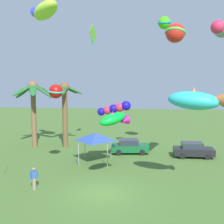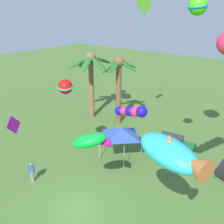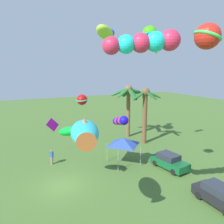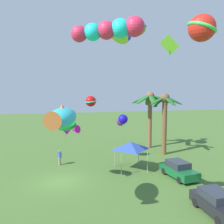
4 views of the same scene
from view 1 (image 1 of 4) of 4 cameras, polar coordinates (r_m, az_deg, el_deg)
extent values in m
plane|color=#476B2D|center=(19.08, -1.98, -16.80)|extent=(120.00, 120.00, 0.00)
cylinder|color=brown|center=(31.60, -9.93, -1.11)|extent=(0.61, 0.61, 6.97)
ellipsoid|color=#1E5623|center=(31.25, -8.19, 4.64)|extent=(2.21, 0.98, 1.20)
ellipsoid|color=#1E5623|center=(32.08, -8.75, 4.70)|extent=(1.57, 2.18, 1.18)
ellipsoid|color=#1E5623|center=(32.01, -11.15, 4.28)|extent=(2.01, 1.50, 1.56)
ellipsoid|color=#1E5623|center=(31.17, -11.59, 4.17)|extent=(1.96, 1.51, 1.61)
ellipsoid|color=#1E5623|center=(30.35, -10.24, 4.59)|extent=(1.01, 2.22, 1.17)
sphere|color=brown|center=(31.35, -10.05, 5.21)|extent=(1.16, 1.16, 1.16)
cylinder|color=brown|center=(32.35, -16.24, -0.95)|extent=(0.57, 0.57, 7.14)
ellipsoid|color=#236028|center=(31.61, -14.42, 4.34)|extent=(2.65, 0.95, 1.78)
ellipsoid|color=#236028|center=(33.10, -14.87, 4.72)|extent=(1.67, 2.86, 1.43)
ellipsoid|color=#236028|center=(33.43, -16.57, 4.68)|extent=(1.96, 2.82, 1.43)
ellipsoid|color=#236028|center=(32.80, -18.12, 4.18)|extent=(2.65, 1.25, 1.89)
ellipsoid|color=#236028|center=(31.43, -18.36, 4.43)|extent=(2.16, 2.71, 1.55)
ellipsoid|color=#236028|center=(30.83, -16.41, 4.52)|extent=(1.81, 2.83, 1.49)
sphere|color=brown|center=(32.12, -16.44, 5.38)|extent=(1.08, 1.08, 1.08)
cube|color=#145B2D|center=(28.81, 3.79, -7.58)|extent=(4.09, 2.21, 0.70)
cube|color=#282D38|center=(28.66, 3.50, -6.36)|extent=(2.21, 1.76, 0.56)
cylinder|color=black|center=(29.76, 6.00, -7.75)|extent=(0.62, 0.26, 0.60)
cylinder|color=black|center=(28.26, 6.39, -8.51)|extent=(0.62, 0.26, 0.60)
cylinder|color=black|center=(29.57, 1.30, -7.81)|extent=(0.62, 0.26, 0.60)
cylinder|color=black|center=(28.05, 1.43, -8.58)|extent=(0.62, 0.26, 0.60)
cube|color=black|center=(28.51, 16.88, -7.98)|extent=(3.92, 1.74, 0.70)
cube|color=#282D38|center=(28.34, 16.62, -6.75)|extent=(2.04, 1.51, 0.56)
cylinder|color=black|center=(29.57, 18.91, -8.14)|extent=(0.60, 0.19, 0.60)
cylinder|color=black|center=(28.10, 19.61, -8.92)|extent=(0.60, 0.19, 0.60)
cylinder|color=black|center=(29.14, 14.22, -8.21)|extent=(0.60, 0.19, 0.60)
cylinder|color=black|center=(27.64, 14.67, -9.01)|extent=(0.60, 0.19, 0.60)
cylinder|color=gray|center=(20.23, -16.17, -14.41)|extent=(0.26, 0.26, 0.84)
cube|color=#2D519E|center=(20.00, -16.23, -12.55)|extent=(0.44, 0.41, 0.54)
sphere|color=#A37556|center=(19.88, -16.26, -11.53)|extent=(0.21, 0.21, 0.21)
cylinder|color=#2D519E|center=(20.06, -15.57, -12.62)|extent=(0.09, 0.09, 0.52)
cylinder|color=#2D519E|center=(19.97, -16.89, -12.75)|extent=(0.09, 0.09, 0.52)
cylinder|color=#9E9EA3|center=(24.54, -7.09, -8.98)|extent=(0.06, 0.06, 2.10)
cylinder|color=#9E9EA3|center=(24.07, -0.99, -9.23)|extent=(0.06, 0.06, 2.10)
cylinder|color=#9E9EA3|center=(27.00, -5.77, -7.56)|extent=(0.06, 0.06, 2.10)
cylinder|color=#9E9EA3|center=(26.57, -0.23, -7.75)|extent=(0.06, 0.06, 2.10)
pyramid|color=#2D4CA8|center=(25.19, -3.54, -5.22)|extent=(2.86, 2.86, 0.75)
sphere|color=red|center=(21.84, -11.83, 4.30)|extent=(1.11, 1.11, 1.11)
torus|color=#1EBA9E|center=(21.84, -11.83, 4.30)|extent=(1.73, 1.73, 0.35)
ellipsoid|color=#AEE439|center=(26.63, -13.93, 20.14)|extent=(3.77, 3.65, 1.97)
cone|color=#313CC8|center=(28.03, -15.45, 20.12)|extent=(1.68, 1.66, 1.29)
cone|color=#313CC8|center=(26.77, -13.96, 21.29)|extent=(0.95, 0.95, 0.69)
ellipsoid|color=#2AB9CA|center=(17.88, 16.85, 2.36)|extent=(3.63, 2.48, 1.40)
cone|color=#C46631|center=(17.77, 21.53, 2.50)|extent=(1.34, 1.30, 1.10)
cone|color=#C46631|center=(17.85, 16.91, 4.05)|extent=(0.80, 0.80, 0.66)
ellipsoid|color=#0BBC32|center=(18.31, 0.17, -1.49)|extent=(2.31, 2.19, 1.20)
cone|color=#BF149B|center=(18.86, 2.49, -1.91)|extent=(1.02, 1.01, 0.78)
cone|color=#BF149B|center=(18.26, 0.17, -0.44)|extent=(0.58, 0.58, 0.42)
sphere|color=#180FC2|center=(22.81, 3.00, 1.34)|extent=(0.82, 0.82, 0.82)
sphere|color=#D42A4D|center=(22.95, 1.65, 1.02)|extent=(0.79, 0.79, 0.79)
sphere|color=#180FC2|center=(23.11, 0.31, 0.70)|extent=(0.75, 0.75, 0.75)
sphere|color=#D42A4D|center=(23.28, -1.01, 0.38)|extent=(0.72, 0.72, 0.72)
sphere|color=#180FC2|center=(23.46, -2.30, 0.07)|extent=(0.69, 0.69, 0.69)
sphere|color=#EB284E|center=(22.39, 22.23, 15.73)|extent=(1.06, 1.06, 1.06)
sphere|color=#1BDED9|center=(21.65, 22.07, 15.88)|extent=(1.02, 1.02, 1.02)
sphere|color=#EB284E|center=(20.91, 21.89, 16.05)|extent=(0.98, 0.98, 0.98)
sphere|color=#1BDED9|center=(20.17, 21.70, 16.23)|extent=(0.94, 0.94, 0.94)
sphere|color=#EB284E|center=(19.44, 21.50, 16.42)|extent=(0.89, 0.89, 0.89)
cube|color=#6BC228|center=(29.67, -4.07, 16.17)|extent=(0.34, 2.08, 2.09)
cylinder|color=teal|center=(29.48, -4.05, 13.89)|extent=(0.04, 0.04, 1.36)
sphere|color=#3DCE11|center=(23.50, 11.03, 18.05)|extent=(1.02, 1.02, 1.02)
torus|color=#0E79E9|center=(23.50, 11.03, 18.05)|extent=(1.35, 1.35, 0.34)
sphere|color=red|center=(27.58, 13.26, 15.99)|extent=(1.86, 1.86, 1.86)
torus|color=#3FE757|center=(27.58, 13.26, 15.99)|extent=(2.64, 2.62, 0.86)
camera|label=2|loc=(12.06, 51.76, 27.44)|focal=42.36mm
camera|label=3|loc=(20.31, 54.71, 10.60)|focal=35.17mm
camera|label=4|loc=(25.03, 53.32, 5.28)|focal=38.76mm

